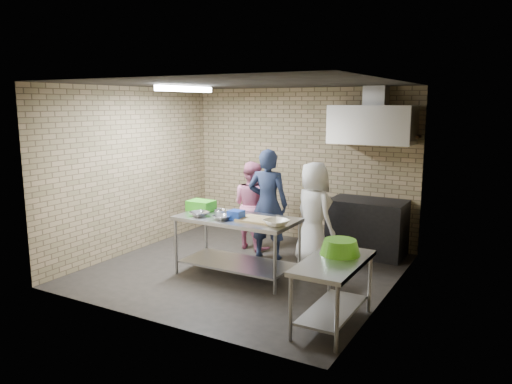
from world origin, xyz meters
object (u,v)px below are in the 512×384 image
Objects in this scene: green_crate at (201,206)px; bottle_green at (404,130)px; bottle_red at (379,129)px; woman_pink at (252,205)px; green_basin at (340,247)px; man_navy at (268,204)px; woman_white at (314,214)px; side_counter at (333,293)px; stove at (367,227)px; blue_tub at (236,215)px; prep_table at (237,246)px.

green_crate is 2.52× the size of bottle_green.
woman_pink is at bearing -155.71° from bottle_red.
green_crate reaches higher than green_basin.
man_navy reaches higher than woman_white.
green_basin is 0.29× the size of woman_white.
woman_pink reaches higher than side_counter.
stove is 3.18× the size of green_crate.
green_crate reaches higher than stove.
green_basin is at bearing 152.96° from woman_white.
blue_tub is 1.78m from green_basin.
side_counter is 2.56m from man_navy.
green_crate reaches higher than side_counter.
bottle_red is (2.07, 2.00, 1.10)m from green_crate.
blue_tub is (0.05, -0.10, 0.49)m from prep_table.
man_navy is at bearing 89.77° from prep_table.
bottle_red reaches higher than bottle_green.
bottle_red is 0.11× the size of woman_white.
woman_pink is 1.27m from woman_white.
woman_white is (-1.00, 1.63, -0.05)m from green_basin.
woman_pink is (-2.23, 1.90, -0.09)m from green_basin.
bottle_green is 2.72m from woman_pink.
man_navy is (-1.74, 1.54, 0.04)m from green_basin.
woman_pink is (-0.49, 0.36, -0.13)m from man_navy.
green_basin is 2.98m from bottle_green.
side_counter is at bearing -26.19° from prep_table.
prep_table is at bearing -129.80° from bottle_green.
blue_tub is 0.41× the size of green_basin.
green_basin is 0.26× the size of man_navy.
side_counter is at bearing -82.38° from bottle_red.
side_counter is at bearing -21.85° from green_crate.
blue_tub is at bearing 155.87° from side_counter.
green_crate is at bearing 163.65° from blue_tub.
side_counter is at bearing -24.13° from blue_tub.
woman_white reaches higher than green_crate.
green_crate is at bearing 163.19° from green_basin.
bottle_red is at bearing 44.07° from green_crate.
side_counter is at bearing -90.00° from bottle_green.
man_navy is at bearing 134.58° from side_counter.
side_counter is 3.18× the size of green_crate.
green_basin is (-0.02, 0.25, 0.46)m from side_counter.
green_basin is (1.75, -0.62, 0.41)m from prep_table.
green_basin is at bearing -82.10° from bottle_red.
woman_white reaches higher than blue_tub.
green_crate is 1.70m from woman_white.
stove is at bearing -91.73° from woman_white.
woman_pink is at bearing 18.73° from woman_white.
prep_table is 1.02m from man_navy.
prep_table is 3.69× the size of green_basin.
prep_table is at bearing 77.70° from man_navy.
bottle_red is at bearing 97.62° from side_counter.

